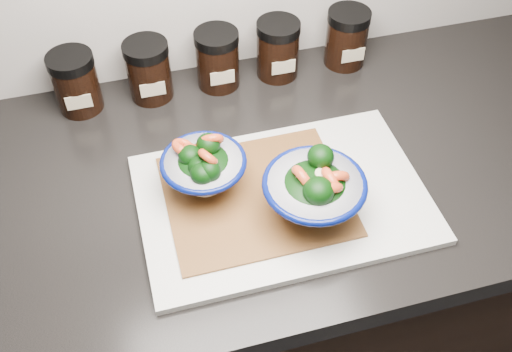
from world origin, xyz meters
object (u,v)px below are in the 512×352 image
object	(u,v)px
spice_jar_c	(217,59)
spice_jar_e	(347,38)
spice_jar_a	(76,82)
spice_jar_b	(149,70)
bowl_right	(315,192)
spice_jar_d	(278,49)
bowl_left	(203,168)
cutting_board	(283,199)

from	to	relation	value
spice_jar_c	spice_jar_e	distance (m)	0.26
spice_jar_a	spice_jar_b	size ratio (longest dim) A/B	1.00
bowl_right	spice_jar_d	size ratio (longest dim) A/B	1.37
spice_jar_a	spice_jar_c	xyz separation A→B (m)	(0.26, 0.00, 0.00)
bowl_left	spice_jar_b	xyz separation A→B (m)	(-0.05, 0.27, -0.00)
cutting_board	bowl_left	world-z (taller)	bowl_left
spice_jar_a	spice_jar_c	distance (m)	0.26
spice_jar_a	spice_jar_c	world-z (taller)	same
bowl_left	bowl_right	bearing A→B (deg)	-32.62
spice_jar_c	spice_jar_d	world-z (taller)	same
spice_jar_a	spice_jar_d	bearing A→B (deg)	0.00
spice_jar_b	spice_jar_c	xyz separation A→B (m)	(0.13, 0.00, 0.00)
cutting_board	spice_jar_e	distance (m)	0.39
spice_jar_a	spice_jar_e	bearing A→B (deg)	0.00
spice_jar_e	cutting_board	bearing A→B (deg)	-125.41
bowl_right	spice_jar_c	world-z (taller)	bowl_right
spice_jar_a	spice_jar_b	xyz separation A→B (m)	(0.13, 0.00, 0.00)
cutting_board	spice_jar_e	size ratio (longest dim) A/B	3.98
cutting_board	spice_jar_c	distance (m)	0.32
spice_jar_d	spice_jar_b	bearing A→B (deg)	180.00
spice_jar_e	bowl_right	bearing A→B (deg)	-117.80
spice_jar_c	spice_jar_d	size ratio (longest dim) A/B	1.00
bowl_left	spice_jar_d	xyz separation A→B (m)	(0.20, 0.27, -0.00)
cutting_board	spice_jar_d	world-z (taller)	spice_jar_d
bowl_left	spice_jar_d	bearing A→B (deg)	53.16
spice_jar_b	spice_jar_c	bearing A→B (deg)	0.00
bowl_left	spice_jar_c	xyz separation A→B (m)	(0.08, 0.27, -0.00)
bowl_left	spice_jar_e	size ratio (longest dim) A/B	1.18
spice_jar_a	spice_jar_b	distance (m)	0.13
spice_jar_e	spice_jar_b	bearing A→B (deg)	180.00
bowl_right	spice_jar_a	xyz separation A→B (m)	(-0.32, 0.36, -0.01)
bowl_left	spice_jar_b	world-z (taller)	bowl_left
cutting_board	spice_jar_c	world-z (taller)	spice_jar_c
bowl_left	spice_jar_a	distance (m)	0.32
spice_jar_d	spice_jar_a	bearing A→B (deg)	180.00
spice_jar_c	spice_jar_e	size ratio (longest dim) A/B	1.00
spice_jar_e	bowl_left	bearing A→B (deg)	-141.79
cutting_board	spice_jar_d	distance (m)	0.33
bowl_left	spice_jar_d	world-z (taller)	bowl_left
bowl_right	spice_jar_e	distance (m)	0.41
cutting_board	spice_jar_e	world-z (taller)	spice_jar_e
cutting_board	bowl_right	bearing A→B (deg)	-53.92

